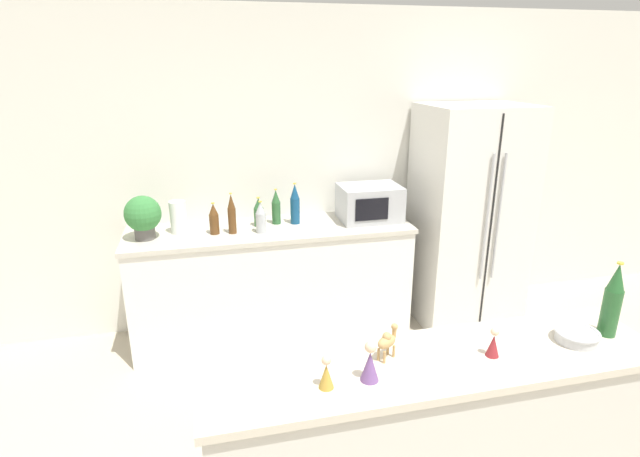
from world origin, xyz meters
name	(u,v)px	position (x,y,z in m)	size (l,w,h in m)	color
wall_back	(310,171)	(0.00, 2.73, 1.27)	(8.00, 0.06, 2.55)	silver
back_counter	(272,282)	(-0.38, 2.40, 0.46)	(2.19, 0.63, 0.92)	white
refrigerator	(468,216)	(1.27, 2.34, 0.91)	(0.84, 0.70, 1.82)	silver
bar_counter	(429,455)	(0.02, 0.36, 0.50)	(1.94, 0.47, 0.99)	beige
potted_plant	(143,216)	(-1.30, 2.36, 1.09)	(0.26, 0.26, 0.32)	#595451
paper_towel_roll	(178,217)	(-1.06, 2.44, 1.04)	(0.12, 0.12, 0.24)	white
microwave	(370,203)	(0.43, 2.42, 1.06)	(0.48, 0.37, 0.28)	#B2B5BA
back_bottle_0	(214,219)	(-0.81, 2.35, 1.03)	(0.07, 0.07, 0.24)	brown
back_bottle_1	(295,204)	(-0.18, 2.46, 1.08)	(0.07, 0.07, 0.33)	navy
back_bottle_2	(276,207)	(-0.32, 2.49, 1.05)	(0.07, 0.07, 0.28)	#2D6033
back_bottle_3	(259,212)	(-0.46, 2.46, 1.03)	(0.08, 0.08, 0.23)	#2D6033
back_bottle_4	(261,218)	(-0.47, 2.30, 1.04)	(0.07, 0.07, 0.24)	#B2B7BC
back_bottle_5	(232,214)	(-0.68, 2.34, 1.07)	(0.06, 0.06, 0.31)	brown
wine_bottle	(613,301)	(0.84, 0.37, 1.15)	(0.08, 0.08, 0.35)	#235628
fruit_bowl	(577,335)	(0.67, 0.35, 1.02)	(0.19, 0.19, 0.05)	#B7BABF
camel_figurine	(387,340)	(-0.18, 0.42, 1.07)	(0.11, 0.09, 0.14)	tan
wise_man_figurine_blue	(493,344)	(0.25, 0.33, 1.04)	(0.06, 0.06, 0.13)	maroon
wise_man_figurine_crimson	(326,374)	(-0.47, 0.29, 1.05)	(0.06, 0.06, 0.14)	#B28933
wise_man_figurine_purple	(370,364)	(-0.30, 0.29, 1.06)	(0.07, 0.07, 0.17)	#6B4784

